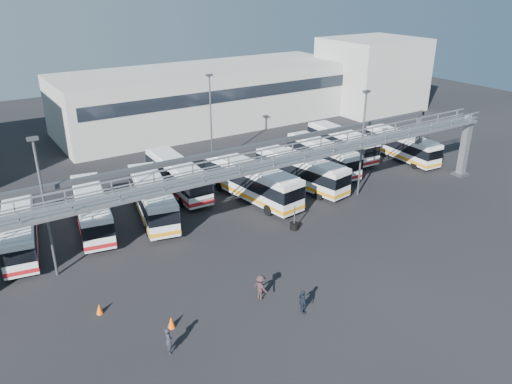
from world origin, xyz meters
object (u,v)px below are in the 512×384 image
pedestrian_d (303,302)px  tire_stack (294,225)px  bus_8 (342,142)px  light_pole_mid (362,138)px  cone_left (171,322)px  bus_9 (402,145)px  bus_7 (323,155)px  pedestrian_c (261,287)px  bus_3 (152,197)px  pedestrian_a (169,341)px  light_pole_back (211,116)px  bus_1 (19,230)px  bus_2 (92,208)px  bus_5 (252,180)px  bus_4 (177,175)px  light_pole_left (44,202)px  cone_right (99,309)px  bus_6 (301,170)px

pedestrian_d → tire_stack: tire_stack is taller
bus_8 → light_pole_mid: bearing=-120.8°
cone_left → bus_9: bearing=21.6°
bus_7 → pedestrian_c: size_ratio=5.90×
light_pole_mid → bus_3: size_ratio=0.92×
bus_9 → pedestrian_a: (-36.07, -15.85, -0.85)m
light_pole_back → bus_1: bearing=-157.6°
bus_1 → pedestrian_d: bus_1 is taller
pedestrian_a → cone_left: 2.27m
bus_9 → bus_2: bearing=-179.5°
light_pole_back → pedestrian_d: 28.53m
light_pole_mid → bus_5: size_ratio=0.87×
bus_4 → cone_left: (-9.11, -18.92, -1.44)m
light_pole_mid → bus_1: light_pole_mid is taller
light_pole_left → bus_7: bearing=12.0°
bus_7 → cone_right: bus_7 is taller
light_pole_back → bus_5: light_pole_back is taller
bus_5 → pedestrian_a: 21.80m
light_pole_back → cone_right: (-18.77, -20.09, -5.37)m
bus_1 → cone_left: (5.87, -15.01, -1.31)m
bus_1 → pedestrian_d: size_ratio=6.26×
bus_8 → pedestrian_c: size_ratio=5.96×
bus_4 → pedestrian_a: 23.24m
bus_7 → bus_9: size_ratio=1.03×
light_pole_back → bus_4: size_ratio=0.94×
bus_3 → bus_6: bus_3 is taller
bus_5 → pedestrian_a: bearing=-142.6°
pedestrian_a → tire_stack: bearing=-59.0°
cone_right → bus_2: bearing=75.5°
bus_1 → bus_2: bus_2 is taller
bus_5 → bus_4: bearing=125.9°
tire_stack → bus_9: bearing=19.7°
bus_9 → cone_left: bearing=-154.8°
bus_2 → bus_8: bus_8 is taller
light_pole_left → bus_8: light_pole_left is taller
bus_7 → light_pole_back: bearing=143.5°
bus_3 → cone_left: 16.01m
bus_9 → pedestrian_d: bus_9 is taller
bus_9 → bus_5: bearing=-175.3°
pedestrian_c → cone_right: 10.29m
pedestrian_a → pedestrian_c: size_ratio=0.94×
bus_2 → pedestrian_a: size_ratio=6.40×
bus_4 → tire_stack: (4.83, -12.61, -1.45)m
bus_1 → bus_6: bearing=6.1°
bus_2 → bus_7: bus_2 is taller
bus_4 → bus_1: bearing=-164.2°
bus_4 → bus_9: 26.44m
bus_7 → pedestrian_d: 26.04m
light_pole_mid → bus_9: (11.53, 5.06, -4.04)m
bus_7 → bus_8: bearing=27.8°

